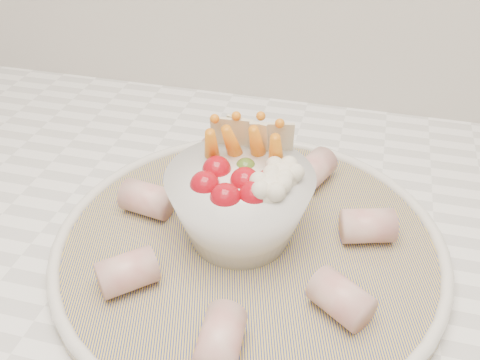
# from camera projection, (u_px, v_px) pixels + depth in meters

# --- Properties ---
(serving_platter) EXTENTS (0.47, 0.47, 0.02)m
(serving_platter) POSITION_uv_depth(u_px,v_px,m) (249.00, 245.00, 0.52)
(serving_platter) COLOR navy
(serving_platter) RESTS_ON kitchen_counter
(veggie_bowl) EXTENTS (0.14, 0.14, 0.11)m
(veggie_bowl) POSITION_uv_depth(u_px,v_px,m) (241.00, 201.00, 0.50)
(veggie_bowl) COLOR white
(veggie_bowl) RESTS_ON serving_platter
(cured_meat_rolls) EXTENTS (0.28, 0.30, 0.03)m
(cured_meat_rolls) POSITION_uv_depth(u_px,v_px,m) (248.00, 229.00, 0.51)
(cured_meat_rolls) COLOR #BD5A56
(cured_meat_rolls) RESTS_ON serving_platter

